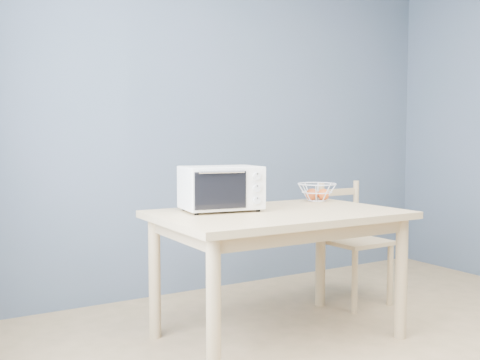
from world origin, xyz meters
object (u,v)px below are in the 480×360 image
dining_table (278,228)px  dining_chair (351,243)px  toaster_oven (218,188)px  fruit_basket (316,192)px

dining_table → dining_chair: bearing=20.6°
dining_table → toaster_oven: toaster_oven is taller
toaster_oven → dining_chair: toaster_oven is taller
dining_table → dining_chair: (0.86, 0.32, -0.22)m
fruit_basket → dining_chair: (0.34, 0.02, -0.39)m
toaster_oven → fruit_basket: 0.84m
dining_table → toaster_oven: bearing=149.0°
dining_table → fruit_basket: fruit_basket is taller
dining_table → fruit_basket: size_ratio=5.10×
toaster_oven → fruit_basket: (0.83, 0.13, -0.08)m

